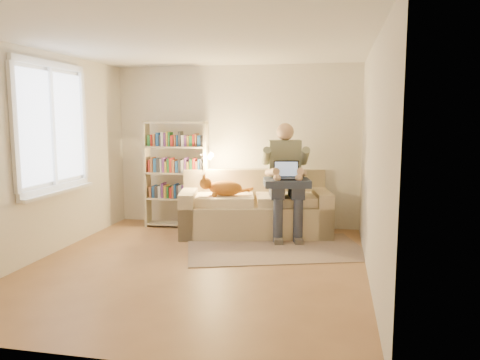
% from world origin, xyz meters
% --- Properties ---
extents(floor, '(4.50, 4.50, 0.00)m').
position_xyz_m(floor, '(0.00, 0.00, 0.00)').
color(floor, '#916742').
rests_on(floor, ground).
extents(ceiling, '(4.00, 4.50, 0.02)m').
position_xyz_m(ceiling, '(0.00, 0.00, 2.60)').
color(ceiling, white).
rests_on(ceiling, wall_back).
extents(wall_left, '(0.02, 4.50, 2.60)m').
position_xyz_m(wall_left, '(-2.00, 0.00, 1.30)').
color(wall_left, silver).
rests_on(wall_left, floor).
extents(wall_right, '(0.02, 4.50, 2.60)m').
position_xyz_m(wall_right, '(2.00, 0.00, 1.30)').
color(wall_right, silver).
rests_on(wall_right, floor).
extents(wall_back, '(4.00, 0.02, 2.60)m').
position_xyz_m(wall_back, '(0.00, 2.25, 1.30)').
color(wall_back, silver).
rests_on(wall_back, floor).
extents(wall_front, '(4.00, 0.02, 2.60)m').
position_xyz_m(wall_front, '(0.00, -2.25, 1.30)').
color(wall_front, silver).
rests_on(wall_front, floor).
extents(window, '(0.12, 1.52, 1.69)m').
position_xyz_m(window, '(-1.95, 0.20, 1.38)').
color(window, white).
rests_on(window, wall_left).
extents(sofa, '(2.40, 1.45, 0.95)m').
position_xyz_m(sofa, '(0.41, 1.75, 0.35)').
color(sofa, tan).
rests_on(sofa, floor).
extents(person, '(0.61, 0.84, 1.69)m').
position_xyz_m(person, '(0.88, 1.68, 0.94)').
color(person, gray).
rests_on(person, sofa).
extents(cat, '(0.75, 0.38, 0.28)m').
position_xyz_m(cat, '(-0.09, 1.49, 0.73)').
color(cat, orange).
rests_on(cat, sofa).
extents(blanket, '(0.75, 0.66, 0.11)m').
position_xyz_m(blanket, '(1.01, 1.52, 0.83)').
color(blanket, '#272F44').
rests_on(blanket, person).
extents(laptop, '(0.42, 0.37, 0.33)m').
position_xyz_m(laptop, '(1.00, 1.53, 0.95)').
color(laptop, black).
rests_on(laptop, blanket).
extents(bookshelf, '(1.15, 0.32, 1.72)m').
position_xyz_m(bookshelf, '(-0.90, 1.90, 0.95)').
color(bookshelf, beige).
rests_on(bookshelf, floor).
extents(rug, '(2.67, 2.05, 0.01)m').
position_xyz_m(rug, '(0.84, 0.90, 0.01)').
color(rug, gray).
rests_on(rug, floor).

